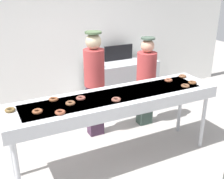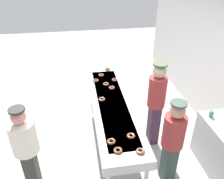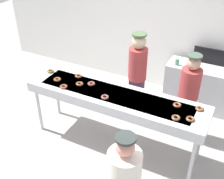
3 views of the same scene
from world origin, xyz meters
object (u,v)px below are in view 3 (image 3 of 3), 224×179
worker_assistant (137,73)px  paper_cup_0 (177,62)px  chocolate_donut_6 (51,71)px  prep_counter (203,88)px  chocolate_donut_0 (80,84)px  chocolate_donut_10 (91,84)px  chocolate_donut_5 (105,97)px  chocolate_donut_7 (176,118)px  chocolate_donut_8 (78,76)px  chocolate_donut_4 (64,87)px  menu_display (210,56)px  worker_baker (189,93)px  fryer_conveyor (115,98)px  chocolate_donut_2 (57,79)px  chocolate_donut_1 (200,109)px  chocolate_donut_3 (190,119)px  chocolate_donut_9 (177,105)px

worker_assistant → paper_cup_0: bearing=-117.1°
chocolate_donut_6 → prep_counter: 2.95m
chocolate_donut_0 → chocolate_donut_10: (0.17, 0.09, 0.00)m
chocolate_donut_5 → worker_assistant: worker_assistant is taller
worker_assistant → chocolate_donut_7: bearing=138.2°
chocolate_donut_0 → chocolate_donut_8: size_ratio=1.00×
chocolate_donut_4 → menu_display: bearing=49.1°
chocolate_donut_10 → paper_cup_0: 1.85m
paper_cup_0 → worker_assistant: bearing=-120.7°
chocolate_donut_7 → worker_assistant: size_ratio=0.07×
chocolate_donut_6 → worker_baker: worker_baker is taller
chocolate_donut_8 → worker_baker: (1.75, 0.57, -0.15)m
worker_assistant → paper_cup_0: size_ratio=13.84×
chocolate_donut_6 → worker_assistant: 1.52m
chocolate_donut_6 → chocolate_donut_10: same height
chocolate_donut_5 → chocolate_donut_10: (-0.38, 0.24, 0.00)m
fryer_conveyor → chocolate_donut_4: (-0.81, -0.20, 0.10)m
chocolate_donut_5 → chocolate_donut_6: (-1.22, 0.28, 0.00)m
chocolate_donut_2 → chocolate_donut_7: same height
chocolate_donut_5 → chocolate_donut_8: same height
chocolate_donut_1 → chocolate_donut_10: 1.72m
paper_cup_0 → chocolate_donut_0: bearing=-124.9°
chocolate_donut_7 → chocolate_donut_8: same height
fryer_conveyor → chocolate_donut_1: 1.28m
chocolate_donut_1 → menu_display: 1.79m
chocolate_donut_2 → chocolate_donut_5: bearing=-6.1°
chocolate_donut_3 → chocolate_donut_5: size_ratio=1.00×
chocolate_donut_10 → menu_display: 2.43m
fryer_conveyor → chocolate_donut_7: 1.03m
fryer_conveyor → chocolate_donut_6: (-1.30, 0.11, 0.10)m
chocolate_donut_4 → chocolate_donut_5: same height
chocolate_donut_9 → worker_assistant: bearing=142.7°
chocolate_donut_1 → prep_counter: size_ratio=0.08×
chocolate_donut_9 → prep_counter: size_ratio=0.08×
chocolate_donut_10 → worker_baker: 1.60m
chocolate_donut_9 → paper_cup_0: bearing=105.5°
fryer_conveyor → chocolate_donut_6: chocolate_donut_6 is taller
worker_baker → paper_cup_0: size_ratio=12.58×
chocolate_donut_4 → chocolate_donut_8: bearing=85.5°
chocolate_donut_5 → worker_baker: (1.06, 0.93, -0.15)m
chocolate_donut_1 → chocolate_donut_10: bearing=-176.4°
prep_counter → menu_display: bearing=90.0°
chocolate_donut_0 → chocolate_donut_9: (1.57, 0.14, 0.00)m
fryer_conveyor → worker_assistant: 0.82m
chocolate_donut_4 → chocolate_donut_5: (0.73, 0.04, 0.00)m
fryer_conveyor → chocolate_donut_10: size_ratio=24.01×
worker_assistant → menu_display: bearing=-128.3°
chocolate_donut_1 → chocolate_donut_7: size_ratio=1.00×
chocolate_donut_9 → worker_assistant: size_ratio=0.07×
chocolate_donut_6 → chocolate_donut_8: size_ratio=1.00×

